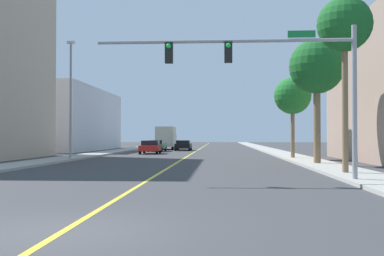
{
  "coord_description": "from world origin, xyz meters",
  "views": [
    {
      "loc": [
        3.02,
        -8.87,
        1.83
      ],
      "look_at": [
        1.42,
        17.27,
        2.3
      ],
      "focal_mm": 43.74,
      "sensor_mm": 36.0,
      "label": 1
    }
  ],
  "objects": [
    {
      "name": "car_green",
      "position": [
        -4.65,
        47.34,
        0.74
      ],
      "size": [
        1.87,
        4.58,
        1.37
      ],
      "rotation": [
        0.0,
        0.0,
        -0.02
      ],
      "color": "#196638",
      "rests_on": "ground"
    },
    {
      "name": "delivery_truck",
      "position": [
        -4.53,
        55.83,
        1.66
      ],
      "size": [
        2.56,
        7.3,
        3.13
      ],
      "rotation": [
        0.0,
        0.0,
        0.02
      ],
      "color": "silver",
      "rests_on": "ground"
    },
    {
      "name": "sidewalk_right",
      "position": [
        9.22,
        42.0,
        0.07
      ],
      "size": [
        2.59,
        168.0,
        0.15
      ],
      "primitive_type": "cube",
      "color": "#9E9B93",
      "rests_on": "ground"
    },
    {
      "name": "building_left_far",
      "position": [
        -18.47,
        52.57,
        4.05
      ],
      "size": [
        11.27,
        24.24,
        8.1
      ],
      "primitive_type": "cube",
      "color": "silver",
      "rests_on": "ground"
    },
    {
      "name": "traffic_signal_mast",
      "position": [
        5.07,
        9.96,
        4.58
      ],
      "size": [
        10.41,
        0.36,
        6.1
      ],
      "color": "gray",
      "rests_on": "sidewalk_right"
    },
    {
      "name": "ground",
      "position": [
        0.0,
        42.0,
        0.0
      ],
      "size": [
        192.0,
        192.0,
        0.0
      ],
      "primitive_type": "plane",
      "color": "#38383A"
    },
    {
      "name": "palm_far",
      "position": [
        8.77,
        28.75,
        5.03
      ],
      "size": [
        2.96,
        2.96,
        6.41
      ],
      "color": "brown",
      "rests_on": "sidewalk_right"
    },
    {
      "name": "sidewalk_left",
      "position": [
        -9.22,
        42.0,
        0.07
      ],
      "size": [
        2.59,
        168.0,
        0.15
      ],
      "primitive_type": "cube",
      "color": "#9E9B93",
      "rests_on": "ground"
    },
    {
      "name": "palm_near",
      "position": [
        8.84,
        13.34,
        6.98
      ],
      "size": [
        2.56,
        2.56,
        8.23
      ],
      "color": "brown",
      "rests_on": "sidewalk_right"
    },
    {
      "name": "car_black",
      "position": [
        -1.71,
        50.58,
        0.7
      ],
      "size": [
        1.96,
        3.83,
        1.32
      ],
      "rotation": [
        0.0,
        0.0,
        -0.01
      ],
      "color": "black",
      "rests_on": "ground"
    },
    {
      "name": "car_red",
      "position": [
        -4.32,
        39.75,
        0.73
      ],
      "size": [
        2.06,
        4.44,
        1.39
      ],
      "rotation": [
        0.0,
        0.0,
        0.03
      ],
      "color": "red",
      "rests_on": "ground"
    },
    {
      "name": "lane_marking_center",
      "position": [
        0.0,
        42.0,
        0.0
      ],
      "size": [
        0.16,
        144.0,
        0.01
      ],
      "primitive_type": "cube",
      "color": "yellow",
      "rests_on": "ground"
    },
    {
      "name": "palm_mid",
      "position": [
        9.11,
        21.05,
        6.19
      ],
      "size": [
        3.49,
        3.49,
        7.87
      ],
      "color": "brown",
      "rests_on": "sidewalk_right"
    },
    {
      "name": "street_lamp",
      "position": [
        -8.42,
        26.16,
        5.07
      ],
      "size": [
        0.56,
        0.28,
        8.98
      ],
      "color": "gray",
      "rests_on": "sidewalk_left"
    }
  ]
}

